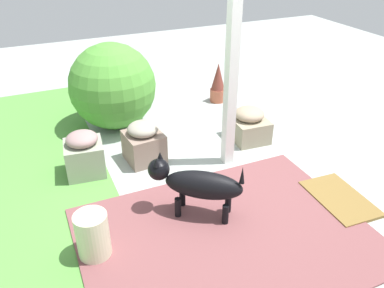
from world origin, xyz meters
name	(u,v)px	position (x,y,z in m)	size (l,w,h in m)	color
ground_plane	(217,178)	(0.00, 0.00, 0.00)	(12.00, 12.00, 0.00)	#9EA6A2
brick_path	(227,236)	(-0.80, 0.31, 0.01)	(1.80, 2.40, 0.02)	brown
porch_pillar	(232,66)	(0.26, -0.25, 1.09)	(0.11, 0.11, 2.18)	white
stone_planter_nearest	(249,125)	(0.61, -0.73, 0.19)	(0.50, 0.43, 0.41)	gray
stone_planter_mid	(144,142)	(0.65, 0.57, 0.22)	(0.43, 0.42, 0.46)	gray
stone_planter_far	(84,154)	(0.65, 1.21, 0.23)	(0.41, 0.42, 0.48)	gray
round_shrub	(113,86)	(1.61, 0.65, 0.54)	(1.07, 1.07, 1.07)	#4D9336
terracotta_pot_spiky	(218,83)	(1.77, -0.91, 0.27)	(0.22, 0.22, 0.57)	#AC563F
dog	(197,184)	(-0.43, 0.43, 0.34)	(0.63, 0.76, 0.58)	black
ceramic_urn	(93,236)	(-0.56, 1.37, 0.20)	(0.26, 0.26, 0.40)	beige
doormat	(340,199)	(-0.79, -0.91, 0.01)	(0.72, 0.45, 0.03)	brown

